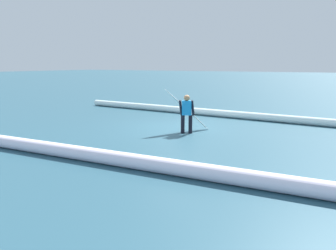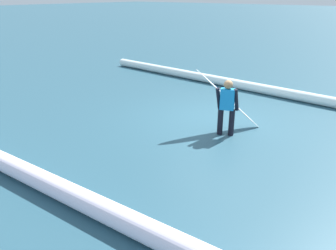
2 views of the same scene
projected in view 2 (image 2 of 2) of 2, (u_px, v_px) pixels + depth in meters
The scene contains 5 objects.
ground_plane at pixel (212, 119), 9.56m from camera, with size 186.07×186.07×0.00m, color #295162.
surfer at pixel (227, 105), 8.24m from camera, with size 0.48×0.41×1.41m.
surfboard at pixel (229, 99), 8.60m from camera, with size 1.46×1.47×1.64m.
wave_crest_foreground at pixel (306, 97), 10.98m from camera, with size 0.34×0.34×17.89m, color white.
wave_crest_midground at pixel (100, 208), 5.30m from camera, with size 0.37×0.37×19.49m, color white.
Camera 2 is at (-4.69, 7.73, 3.35)m, focal length 36.04 mm.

